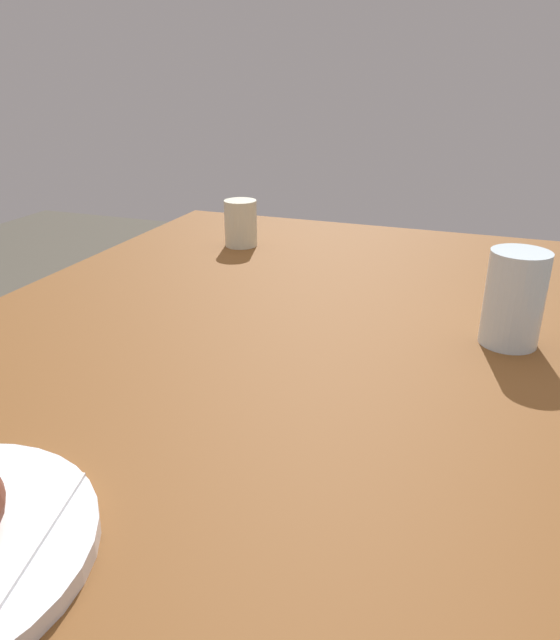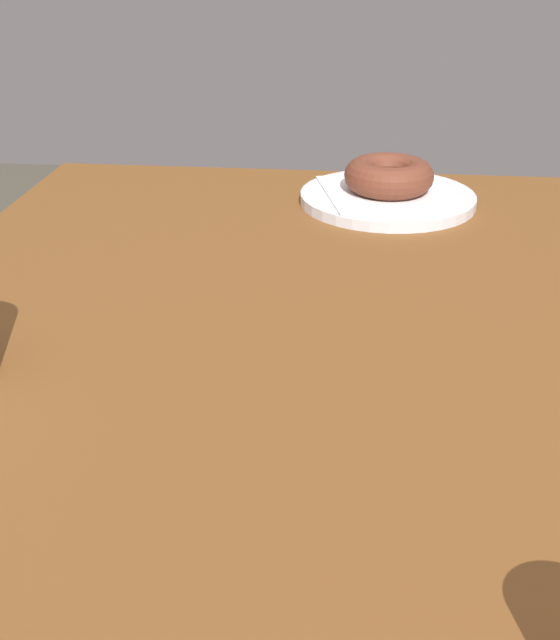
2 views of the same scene
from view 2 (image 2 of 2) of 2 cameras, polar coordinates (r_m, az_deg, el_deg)
table at (r=0.70m, az=0.87°, el=-8.63°), size 1.10×0.78×0.72m
plate_chocolate_ring at (r=1.03m, az=7.68°, el=8.60°), size 0.22×0.22×0.01m
napkin_chocolate_ring at (r=1.03m, az=7.71°, el=9.03°), size 0.19×0.19×0.00m
donut_chocolate_ring at (r=1.02m, az=7.78°, el=10.16°), size 0.11×0.11×0.04m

